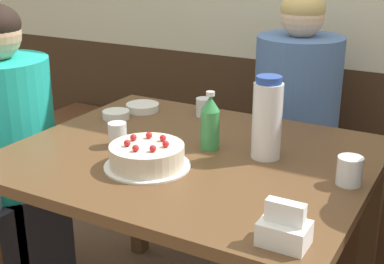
% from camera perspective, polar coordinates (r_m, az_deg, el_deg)
% --- Properties ---
extents(bench_seat, '(2.75, 0.38, 0.45)m').
position_cam_1_polar(bench_seat, '(2.61, 8.87, -6.85)').
color(bench_seat, '#56331E').
rests_on(bench_seat, ground_plane).
extents(dining_table, '(1.12, 0.93, 0.75)m').
position_cam_1_polar(dining_table, '(1.75, -0.14, -5.23)').
color(dining_table, brown).
rests_on(dining_table, ground_plane).
extents(birthday_cake, '(0.26, 0.26, 0.09)m').
position_cam_1_polar(birthday_cake, '(1.59, -4.82, -2.58)').
color(birthday_cake, white).
rests_on(birthday_cake, dining_table).
extents(water_pitcher, '(0.09, 0.09, 0.26)m').
position_cam_1_polar(water_pitcher, '(1.64, 8.02, 1.44)').
color(water_pitcher, white).
rests_on(water_pitcher, dining_table).
extents(soju_bottle, '(0.06, 0.06, 0.19)m').
position_cam_1_polar(soju_bottle, '(1.71, 1.94, 1.08)').
color(soju_bottle, '#388E4C').
rests_on(soju_bottle, dining_table).
extents(napkin_holder, '(0.11, 0.08, 0.11)m').
position_cam_1_polar(napkin_holder, '(1.22, 9.81, -10.16)').
color(napkin_holder, white).
rests_on(napkin_holder, dining_table).
extents(bowl_soup_white, '(0.10, 0.10, 0.03)m').
position_cam_1_polar(bowl_soup_white, '(2.05, -8.11, 1.84)').
color(bowl_soup_white, white).
rests_on(bowl_soup_white, dining_table).
extents(bowl_rice_small, '(0.13, 0.13, 0.03)m').
position_cam_1_polar(bowl_rice_small, '(2.13, -5.29, 2.64)').
color(bowl_rice_small, white).
rests_on(bowl_rice_small, dining_table).
extents(glass_water_tall, '(0.07, 0.07, 0.08)m').
position_cam_1_polar(glass_water_tall, '(1.54, 16.46, -3.99)').
color(glass_water_tall, silver).
rests_on(glass_water_tall, dining_table).
extents(glass_tumbler_short, '(0.06, 0.06, 0.08)m').
position_cam_1_polar(glass_tumbler_short, '(1.76, -7.95, -0.26)').
color(glass_tumbler_short, silver).
rests_on(glass_tumbler_short, dining_table).
extents(glass_shot_small, '(0.06, 0.06, 0.07)m').
position_cam_1_polar(glass_shot_small, '(2.05, 1.29, 2.67)').
color(glass_shot_small, silver).
rests_on(glass_shot_small, dining_table).
extents(person_teal_shirt, '(0.38, 0.38, 1.17)m').
position_cam_1_polar(person_teal_shirt, '(2.24, -19.04, -2.19)').
color(person_teal_shirt, '#33333D').
rests_on(person_teal_shirt, ground_plane).
extents(person_grey_tee, '(0.36, 0.36, 1.19)m').
position_cam_1_polar(person_grey_tee, '(2.35, 10.84, -0.58)').
color(person_grey_tee, '#33333D').
rests_on(person_grey_tee, ground_plane).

